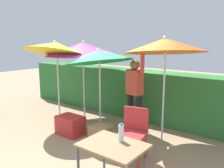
# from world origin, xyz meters

# --- Properties ---
(ground_plane) EXTENTS (24.00, 24.00, 0.00)m
(ground_plane) POSITION_xyz_m (0.00, 0.00, 0.00)
(ground_plane) COLOR #9E8466
(hedge_row) EXTENTS (8.00, 0.70, 1.26)m
(hedge_row) POSITION_xyz_m (0.00, 1.62, 0.63)
(hedge_row) COLOR #2D7033
(hedge_row) RESTS_ON ground_plane
(umbrella_rainbow) EXTENTS (1.44, 1.43, 2.18)m
(umbrella_rainbow) POSITION_xyz_m (-1.35, -0.08, 1.86)
(umbrella_rainbow) COLOR silver
(umbrella_rainbow) RESTS_ON ground_plane
(umbrella_orange) EXTENTS (1.58, 1.55, 1.98)m
(umbrella_orange) POSITION_xyz_m (-0.37, 0.30, 1.68)
(umbrella_orange) COLOR silver
(umbrella_orange) RESTS_ON ground_plane
(umbrella_yellow) EXTENTS (1.61, 1.60, 2.18)m
(umbrella_yellow) POSITION_xyz_m (1.05, 0.60, 1.92)
(umbrella_yellow) COLOR silver
(umbrella_yellow) RESTS_ON ground_plane
(umbrella_navy) EXTENTS (1.88, 1.87, 2.02)m
(umbrella_navy) POSITION_xyz_m (-1.15, 0.61, 1.81)
(umbrella_navy) COLOR silver
(umbrella_navy) RESTS_ON ground_plane
(person_vendor) EXTENTS (0.55, 0.31, 1.88)m
(person_vendor) POSITION_xyz_m (0.27, 0.78, 0.93)
(person_vendor) COLOR black
(person_vendor) RESTS_ON ground_plane
(chair_plastic) EXTENTS (0.52, 0.52, 0.89)m
(chair_plastic) POSITION_xyz_m (1.00, -0.40, 0.51)
(chair_plastic) COLOR #B72D2D
(chair_plastic) RESTS_ON ground_plane
(cooler_box) EXTENTS (0.57, 0.40, 0.41)m
(cooler_box) POSITION_xyz_m (-0.66, -0.34, 0.21)
(cooler_box) COLOR red
(cooler_box) RESTS_ON ground_plane
(crate_cardboard) EXTENTS (0.39, 0.35, 0.33)m
(crate_cardboard) POSITION_xyz_m (0.12, -0.22, 0.17)
(crate_cardboard) COLOR #9E7A4C
(crate_cardboard) RESTS_ON ground_plane
(folding_table) EXTENTS (0.80, 0.60, 0.73)m
(folding_table) POSITION_xyz_m (1.33, -1.41, 0.65)
(folding_table) COLOR #4C4C51
(folding_table) RESTS_ON ground_plane
(bottle_water) EXTENTS (0.07, 0.07, 0.24)m
(bottle_water) POSITION_xyz_m (1.36, -1.28, 0.85)
(bottle_water) COLOR silver
(bottle_water) RESTS_ON folding_table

